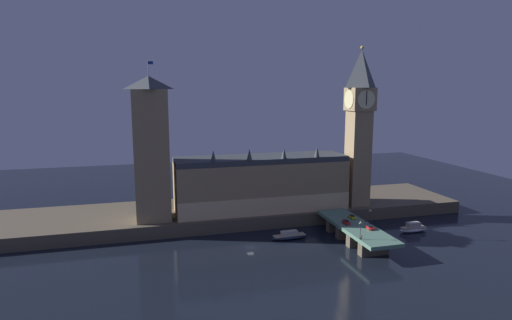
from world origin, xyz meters
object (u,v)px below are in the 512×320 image
victoria_tower (151,149)px  car_northbound_lead (346,222)px  clock_tower (359,123)px  boat_downstream (413,228)px  pedestrian_mid_walk (365,220)px  street_lamp_mid (370,215)px  boat_upstream (289,236)px  car_southbound_trail (352,217)px  car_southbound_lead (370,227)px  pedestrian_near_rail (361,237)px  street_lamp_near (360,228)px

victoria_tower → car_northbound_lead: 84.38m
clock_tower → boat_downstream: bearing=-65.0°
pedestrian_mid_walk → street_lamp_mid: size_ratio=0.27×
pedestrian_mid_walk → boat_downstream: 24.48m
car_northbound_lead → boat_upstream: bearing=161.4°
pedestrian_mid_walk → car_southbound_trail: bearing=116.6°
car_southbound_lead → pedestrian_mid_walk: 9.05m
pedestrian_mid_walk → boat_upstream: (-29.95, 6.90, -6.43)m
victoria_tower → pedestrian_near_rail: 89.94m
pedestrian_mid_walk → boat_downstream: size_ratio=0.13×
victoria_tower → street_lamp_near: bearing=-34.5°
clock_tower → boat_upstream: size_ratio=4.81×
car_northbound_lead → boat_upstream: size_ratio=0.28×
victoria_tower → car_southbound_trail: bearing=-17.4°
car_northbound_lead → clock_tower: bearing=55.3°
car_southbound_lead → street_lamp_near: street_lamp_near is taller
clock_tower → street_lamp_mid: 47.19m
victoria_tower → boat_downstream: victoria_tower is taller
car_northbound_lead → car_southbound_lead: 10.12m
street_lamp_mid → boat_downstream: size_ratio=0.47×
clock_tower → boat_upstream: 63.25m
car_northbound_lead → boat_downstream: car_northbound_lead is taller
car_southbound_lead → boat_upstream: car_southbound_lead is taller
car_northbound_lead → street_lamp_mid: street_lamp_mid is taller
clock_tower → car_northbound_lead: clock_tower is taller
boat_downstream → car_southbound_lead: bearing=-159.5°
pedestrian_near_rail → boat_downstream: size_ratio=0.13×
car_northbound_lead → boat_upstream: car_northbound_lead is taller
car_southbound_trail → pedestrian_mid_walk: bearing=-63.4°
boat_upstream → boat_downstream: boat_downstream is taller
street_lamp_near → boat_upstream: 31.86m
car_southbound_trail → boat_downstream: size_ratio=0.33×
street_lamp_near → boat_downstream: (35.64, 18.92, -9.38)m
boat_upstream → boat_downstream: bearing=-5.9°
clock_tower → car_southbound_lead: size_ratio=18.19×
street_lamp_near → victoria_tower: bearing=145.5°
victoria_tower → street_lamp_near: (70.12, -48.21, -24.49)m
victoria_tower → car_northbound_lead: size_ratio=15.31×
pedestrian_near_rail → street_lamp_near: bearing=147.4°
car_southbound_lead → street_lamp_near: 13.25m
car_southbound_lead → boat_downstream: (26.55, 9.92, -5.96)m
street_lamp_near → boat_downstream: size_ratio=0.51×
pedestrian_near_rail → boat_upstream: (-18.37, 24.73, -6.47)m
car_southbound_lead → street_lamp_near: (-9.09, -9.01, 3.42)m
pedestrian_mid_walk → street_lamp_near: street_lamp_near is taller
boat_downstream → pedestrian_mid_walk: bearing=-176.7°
pedestrian_near_rail → car_southbound_trail: bearing=69.8°
victoria_tower → boat_downstream: 114.85m
pedestrian_mid_walk → street_lamp_mid: street_lamp_mid is taller
car_northbound_lead → pedestrian_mid_walk: size_ratio=2.67×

